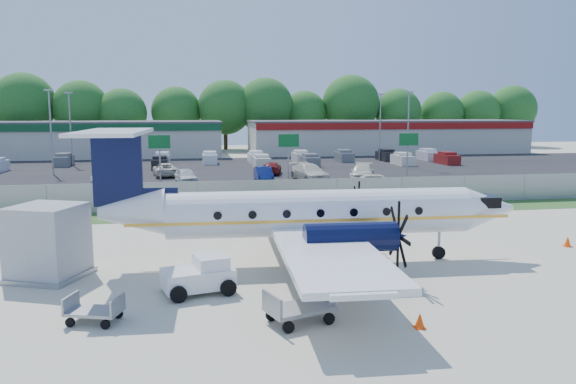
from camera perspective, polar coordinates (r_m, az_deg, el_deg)
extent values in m
plane|color=beige|center=(26.77, 2.22, -6.73)|extent=(170.00, 170.00, 0.00)
cube|color=#2D561E|center=(38.30, -1.54, -2.10)|extent=(170.00, 4.00, 0.02)
cube|color=black|center=(45.13, -2.83, -0.50)|extent=(170.00, 8.00, 0.02)
cube|color=black|center=(65.86, -5.08, 2.29)|extent=(170.00, 32.00, 0.02)
cube|color=gray|center=(40.08, -1.96, -0.19)|extent=(120.00, 0.02, 1.90)
cube|color=gray|center=(39.95, -1.97, 1.20)|extent=(120.00, 0.06, 0.06)
cube|color=gray|center=(40.24, -1.95, -1.53)|extent=(120.00, 0.06, 0.06)
cube|color=beige|center=(89.32, -21.94, 4.91)|extent=(46.00, 12.00, 5.00)
cube|color=#474749|center=(89.23, -22.03, 6.59)|extent=(46.40, 12.40, 0.24)
cube|color=#0F4723|center=(83.29, -22.88, 6.03)|extent=(46.00, 0.20, 1.00)
cube|color=beige|center=(92.86, 9.98, 5.50)|extent=(44.00, 12.00, 5.00)
cube|color=#474749|center=(92.77, 10.02, 7.12)|extent=(44.40, 12.40, 0.24)
cube|color=maroon|center=(87.07, 11.37, 6.60)|extent=(44.00, 0.20, 1.00)
cylinder|color=gray|center=(48.54, -12.87, 2.89)|extent=(0.14, 0.14, 5.00)
cube|color=#0C5923|center=(48.25, -12.95, 5.00)|extent=(1.80, 0.08, 1.10)
cylinder|color=gray|center=(49.20, 0.05, 3.17)|extent=(0.14, 0.14, 5.00)
cube|color=#0C5923|center=(48.92, 0.08, 5.25)|extent=(1.80, 0.08, 1.10)
cylinder|color=gray|center=(52.22, 12.04, 3.29)|extent=(0.14, 0.14, 5.00)
cube|color=#0C5923|center=(51.96, 12.17, 5.25)|extent=(1.80, 0.08, 1.10)
cylinder|color=gray|center=(64.96, -22.93, 5.55)|extent=(0.18, 0.18, 9.00)
cube|color=gray|center=(64.95, -23.16, 9.51)|extent=(0.90, 0.35, 0.18)
cylinder|color=gray|center=(68.23, 12.10, 6.13)|extent=(0.18, 0.18, 9.00)
cube|color=gray|center=(68.21, 12.21, 9.90)|extent=(0.90, 0.35, 0.18)
cylinder|color=gray|center=(74.73, -21.22, 5.93)|extent=(0.18, 0.18, 9.00)
cube|color=gray|center=(74.72, -21.41, 9.37)|extent=(0.90, 0.35, 0.18)
cylinder|color=gray|center=(77.59, 9.33, 6.45)|extent=(0.18, 0.18, 9.00)
cube|color=gray|center=(77.58, 9.41, 9.77)|extent=(0.90, 0.35, 0.18)
cylinder|color=white|center=(25.43, 3.26, -2.10)|extent=(13.77, 2.69, 2.08)
cone|color=white|center=(28.03, 19.67, -1.60)|extent=(2.50, 2.19, 2.08)
cone|color=white|center=(25.24, -15.54, -1.97)|extent=(2.94, 2.21, 2.08)
cube|color=black|center=(27.87, 19.31, -0.84)|extent=(1.05, 1.47, 0.49)
cube|color=white|center=(25.46, 2.04, -3.47)|extent=(4.37, 19.42, 0.24)
cylinder|color=black|center=(22.62, 6.37, -4.60)|extent=(3.77, 1.37, 1.20)
cylinder|color=black|center=(28.70, 3.39, -1.79)|extent=(3.77, 1.37, 1.20)
cube|color=black|center=(25.07, -16.94, 2.20)|extent=(2.09, 0.29, 3.18)
cube|color=white|center=(24.98, -17.35, 5.82)|extent=(2.93, 6.90, 0.15)
cylinder|color=gray|center=(27.38, 15.08, -5.14)|extent=(0.13, 0.13, 1.42)
cylinder|color=black|center=(27.48, 15.05, -5.96)|extent=(0.62, 0.22, 0.61)
cylinder|color=black|center=(22.77, 3.33, -8.55)|extent=(0.72, 0.47, 0.70)
cylinder|color=black|center=(28.83, 1.00, -4.91)|extent=(0.72, 0.47, 0.70)
cube|color=white|center=(22.01, -9.14, -8.63)|extent=(2.93, 2.15, 0.74)
cube|color=white|center=(21.98, -7.84, -7.06)|extent=(1.45, 1.60, 0.53)
cube|color=black|center=(22.10, -6.65, -6.89)|extent=(0.46, 1.17, 0.42)
cylinder|color=black|center=(21.13, -11.07, -10.16)|extent=(0.67, 0.37, 0.63)
cylinder|color=black|center=(22.66, -11.99, -8.91)|extent=(0.67, 0.37, 0.63)
cylinder|color=black|center=(21.58, -6.10, -9.65)|extent=(0.67, 0.37, 0.63)
cylinder|color=black|center=(23.08, -7.34, -8.47)|extent=(0.67, 0.37, 0.63)
cube|color=gray|center=(19.95, -19.07, -11.38)|extent=(1.97, 1.53, 0.10)
cube|color=gray|center=(20.25, -21.21, -10.42)|extent=(0.39, 1.01, 0.52)
cube|color=gray|center=(19.51, -16.92, -10.92)|extent=(0.39, 1.01, 0.52)
cylinder|color=black|center=(19.92, -21.27, -12.24)|extent=(0.33, 0.20, 0.31)
cylinder|color=black|center=(20.70, -19.94, -11.39)|extent=(0.33, 0.20, 0.31)
cylinder|color=black|center=(19.37, -18.06, -12.68)|extent=(0.33, 0.20, 0.31)
cylinder|color=black|center=(20.17, -16.84, -11.76)|extent=(0.33, 0.20, 0.31)
cube|color=gray|center=(18.87, 1.22, -11.74)|extent=(2.47, 1.92, 0.13)
cube|color=gray|center=(18.30, -1.64, -11.31)|extent=(0.50, 1.26, 0.65)
cube|color=gray|center=(19.26, 3.93, -10.31)|extent=(0.50, 1.26, 0.65)
cylinder|color=black|center=(18.14, 0.03, -13.57)|extent=(0.41, 0.25, 0.39)
cylinder|color=black|center=(19.13, -1.71, -12.39)|extent=(0.41, 0.25, 0.39)
cylinder|color=black|center=(18.86, 4.19, -12.72)|extent=(0.41, 0.25, 0.39)
cylinder|color=black|center=(19.81, 2.29, -11.65)|extent=(0.41, 0.25, 0.39)
cube|color=#A9ABB0|center=(25.42, -23.22, -4.67)|extent=(3.34, 3.34, 3.07)
cube|color=gray|center=(25.76, -23.03, -7.78)|extent=(3.61, 3.61, 0.20)
cone|color=#FF4508|center=(32.28, 26.53, -4.51)|extent=(0.36, 0.36, 0.53)
cube|color=#FF4508|center=(32.33, 26.50, -4.95)|extent=(0.38, 0.38, 0.03)
cone|color=#FF4508|center=(19.01, 13.24, -12.57)|extent=(0.34, 0.34, 0.51)
cube|color=#FF4508|center=(19.09, 13.22, -13.24)|extent=(0.36, 0.36, 0.03)
cone|color=#FF4508|center=(32.31, 0.88, -3.64)|extent=(0.32, 0.32, 0.49)
cube|color=#FF4508|center=(32.36, 0.88, -4.04)|extent=(0.34, 0.34, 0.03)
imported|color=#595B5E|center=(44.20, -23.48, -1.40)|extent=(4.48, 2.62, 1.43)
imported|color=beige|center=(48.97, 8.17, 0.11)|extent=(4.83, 2.72, 1.55)
imported|color=silver|center=(55.70, -17.45, 0.80)|extent=(3.35, 5.12, 1.59)
imported|color=silver|center=(54.09, -10.30, 0.84)|extent=(2.50, 4.52, 1.46)
imported|color=navy|center=(55.01, -2.51, 1.10)|extent=(1.52, 4.35, 1.43)
imported|color=beige|center=(55.46, 2.17, 1.16)|extent=(3.47, 6.10, 1.67)
imported|color=beige|center=(56.65, 7.55, 1.24)|extent=(3.98, 5.82, 1.56)
imported|color=beige|center=(60.41, -12.33, 1.56)|extent=(3.01, 5.39, 1.42)
imported|color=maroon|center=(61.01, -1.63, 1.82)|extent=(2.75, 4.83, 1.32)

